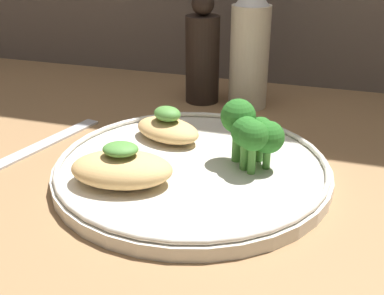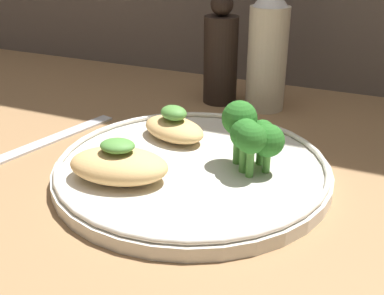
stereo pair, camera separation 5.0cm
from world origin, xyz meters
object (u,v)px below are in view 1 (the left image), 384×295
Objects in this scene: broccoli_bunch at (251,130)px; pepper_grinder at (202,55)px; plate at (192,168)px; sauce_bottle at (250,49)px.

broccoli_bunch is 0.43× the size of pepper_grinder.
pepper_grinder is at bearing 118.23° from broccoli_bunch.
plate is 24.66cm from sauce_bottle.
sauce_bottle is 1.11× the size of pepper_grinder.
pepper_grinder is (-5.89, 23.47, 6.14)cm from plate.
plate is 1.83× the size of pepper_grinder.
plate is 1.65× the size of sauce_bottle.
pepper_grinder is (-6.95, 0.00, -1.33)cm from sauce_bottle.
sauce_bottle reaches higher than pepper_grinder.
broccoli_bunch is 24.84cm from pepper_grinder.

